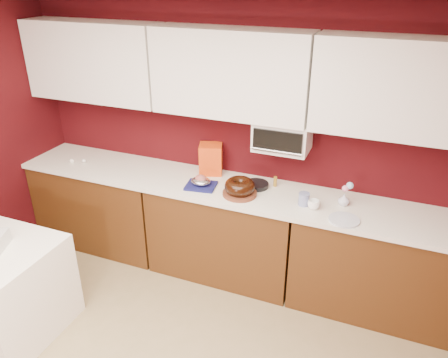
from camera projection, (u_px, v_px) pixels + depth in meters
ceiling at (12, 7)px, 1.49m from camera, size 4.00×4.50×0.02m
wall_back at (237, 137)px, 3.91m from camera, size 4.00×0.02×2.50m
base_cabinet_left at (104, 205)px, 4.46m from camera, size 1.31×0.58×0.86m
base_cabinet_center at (224, 231)px, 4.01m from camera, size 1.31×0.58×0.86m
base_cabinet_right at (375, 265)px, 3.56m from camera, size 1.31×0.58×0.86m
countertop at (224, 188)px, 3.82m from camera, size 4.00×0.62×0.04m
upper_cabinet_left at (94, 61)px, 3.96m from camera, size 1.31×0.33×0.70m
upper_cabinet_center at (231, 73)px, 3.51m from camera, size 1.31×0.33×0.70m
upper_cabinet_right at (408, 89)px, 3.06m from camera, size 1.31×0.33×0.70m
toaster_oven at (283, 135)px, 3.59m from camera, size 0.45×0.30×0.25m
toaster_oven_door at (277, 142)px, 3.45m from camera, size 0.40×0.02×0.18m
toaster_oven_handle at (276, 151)px, 3.47m from camera, size 0.42×0.02×0.02m
cake_base at (240, 193)px, 3.65m from camera, size 0.38×0.38×0.03m
bundt_cake at (240, 186)px, 3.62m from camera, size 0.29×0.29×0.10m
navy_towel at (201, 186)px, 3.79m from camera, size 0.29×0.25×0.02m
foil_ham_nest at (201, 181)px, 3.77m from camera, size 0.18×0.15×0.06m
roasted_ham at (201, 178)px, 3.76m from camera, size 0.13×0.12×0.07m
pandoro_box at (211, 159)px, 3.99m from camera, size 0.25×0.24×0.28m
dark_pan at (256, 185)px, 3.79m from camera, size 0.23×0.23×0.04m
coffee_mug at (314, 204)px, 3.43m from camera, size 0.12×0.12×0.09m
blue_jar at (304, 199)px, 3.48m from camera, size 0.09×0.09×0.10m
flower_vase at (344, 199)px, 3.48m from camera, size 0.07×0.07×0.11m
flower_pink at (345, 188)px, 3.44m from camera, size 0.05×0.05×0.05m
flower_blue at (350, 186)px, 3.44m from camera, size 0.06×0.06×0.06m
china_plate at (344, 220)px, 3.29m from camera, size 0.28×0.28×0.01m
amber_bottle at (275, 181)px, 3.79m from camera, size 0.03×0.03×0.09m
egg_left at (72, 161)px, 4.25m from camera, size 0.06×0.06×0.04m
egg_right at (84, 161)px, 4.25m from camera, size 0.06×0.05×0.04m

